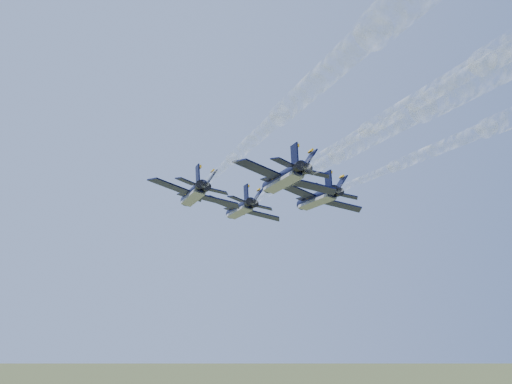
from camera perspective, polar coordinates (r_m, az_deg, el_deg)
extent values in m
cylinder|color=black|center=(110.53, -1.42, -1.49)|extent=(3.36, 14.63, 2.27)
cone|color=black|center=(118.88, -2.41, -2.11)|extent=(2.48, 3.01, 2.27)
ellipsoid|color=black|center=(114.23, -1.78, -1.48)|extent=(1.46, 2.71, 1.14)
cube|color=gray|center=(110.39, -1.51, -1.84)|extent=(2.69, 13.11, 0.89)
cube|color=black|center=(109.03, -3.15, -0.91)|extent=(7.05, 5.59, 1.81)
cube|color=#E5A30C|center=(110.85, -3.34, -1.00)|extent=(5.71, 2.64, 1.80)
cube|color=black|center=(110.43, 0.49, -2.04)|extent=(6.84, 4.86, 1.81)
cube|color=#E5A30C|center=(112.23, 0.25, -2.12)|extent=(5.93, 1.79, 1.80)
cube|color=black|center=(103.47, -1.70, -0.55)|extent=(3.28, 2.81, 0.87)
cube|color=black|center=(104.39, 0.67, -1.29)|extent=(3.19, 2.51, 0.87)
cube|color=black|center=(104.80, -0.88, -0.05)|extent=(0.52, 2.42, 2.85)
cube|color=black|center=(105.17, 0.07, -0.35)|extent=(1.86, 2.53, 2.49)
cylinder|color=black|center=(103.05, -0.67, -0.84)|extent=(1.56, 1.42, 1.47)
cylinder|color=black|center=(103.25, -0.16, -1.00)|extent=(1.56, 1.42, 1.47)
cylinder|color=black|center=(96.55, -5.55, -0.16)|extent=(3.36, 14.63, 2.27)
cone|color=black|center=(105.00, -6.35, -0.96)|extent=(2.48, 3.01, 2.27)
ellipsoid|color=black|center=(100.29, -5.82, -0.20)|extent=(1.46, 2.71, 1.14)
cube|color=gray|center=(96.41, -5.66, -0.56)|extent=(2.69, 13.11, 0.89)
cube|color=black|center=(95.33, -7.60, 0.53)|extent=(7.05, 5.59, 1.81)
cube|color=#E5A30C|center=(97.17, -7.73, 0.39)|extent=(5.71, 2.64, 1.80)
cube|color=black|center=(96.18, -3.38, -0.79)|extent=(6.84, 4.86, 1.81)
cube|color=#E5A30C|center=(98.00, -3.58, -0.90)|extent=(5.93, 1.79, 1.80)
cube|color=black|center=(89.60, -6.20, 1.03)|extent=(3.28, 2.81, 0.87)
cube|color=black|center=(90.15, -3.42, 0.16)|extent=(3.19, 2.51, 0.87)
cube|color=black|center=(90.84, -5.19, 1.58)|extent=(0.52, 2.42, 2.85)
cube|color=black|center=(91.06, -4.08, 1.23)|extent=(1.86, 2.53, 2.49)
cylinder|color=black|center=(89.02, -5.04, 0.71)|extent=(1.56, 1.42, 1.47)
cylinder|color=black|center=(89.14, -4.44, 0.52)|extent=(1.56, 1.42, 1.47)
cylinder|color=black|center=(100.45, 5.46, -0.55)|extent=(3.36, 14.63, 2.27)
cone|color=black|center=(108.50, 3.85, -1.30)|extent=(2.48, 3.01, 2.27)
ellipsoid|color=black|center=(104.03, 4.81, -0.58)|extent=(1.46, 2.71, 1.14)
cube|color=gray|center=(100.27, 5.37, -0.94)|extent=(2.69, 13.11, 0.89)
cube|color=black|center=(98.57, 3.65, 0.10)|extent=(7.05, 5.59, 1.81)
cube|color=#E5A30C|center=(100.33, 3.33, -0.02)|extent=(5.71, 2.64, 1.80)
cube|color=black|center=(100.78, 7.54, -1.15)|extent=(6.84, 4.86, 1.81)
cube|color=#E5A30C|center=(102.50, 7.16, -1.25)|extent=(5.93, 1.79, 1.80)
cube|color=black|center=(93.40, 5.66, 0.55)|extent=(3.28, 2.81, 0.87)
cube|color=black|center=(94.84, 8.19, -0.28)|extent=(3.19, 2.51, 0.87)
cube|color=black|center=(94.93, 6.45, 1.09)|extent=(0.52, 2.42, 2.85)
cube|color=black|center=(95.51, 7.46, 0.75)|extent=(1.86, 2.53, 2.49)
cylinder|color=black|center=(93.22, 6.82, 0.24)|extent=(1.56, 1.42, 1.47)
cylinder|color=black|center=(93.53, 7.37, 0.06)|extent=(1.56, 1.42, 1.47)
cylinder|color=black|center=(84.57, 2.46, 1.25)|extent=(3.36, 14.63, 2.27)
cone|color=black|center=(92.72, 0.85, 0.22)|extent=(2.48, 3.01, 2.27)
ellipsoid|color=black|center=(88.21, 1.83, 1.15)|extent=(1.46, 2.71, 1.14)
cube|color=gray|center=(84.38, 2.35, 0.80)|extent=(2.69, 13.11, 0.89)
cube|color=black|center=(82.91, 0.25, 2.07)|extent=(7.05, 5.59, 1.81)
cube|color=#E5A30C|center=(84.70, -0.06, 1.88)|extent=(5.71, 2.64, 1.80)
cube|color=black|center=(84.69, 4.95, 0.54)|extent=(6.84, 4.86, 1.81)
cube|color=#E5A30C|center=(86.44, 4.55, 0.38)|extent=(5.93, 1.79, 1.80)
cube|color=black|center=(77.59, 2.44, 2.75)|extent=(3.28, 2.81, 0.87)
cube|color=black|center=(78.77, 5.53, 1.72)|extent=(3.19, 2.51, 0.87)
cube|color=black|center=(79.08, 3.45, 3.35)|extent=(0.52, 2.42, 2.85)
cube|color=black|center=(79.55, 4.68, 2.93)|extent=(1.86, 2.53, 2.49)
cylinder|color=black|center=(77.28, 3.83, 2.38)|extent=(1.56, 1.42, 1.47)
cylinder|color=black|center=(77.54, 4.50, 2.16)|extent=(1.56, 1.42, 1.47)
cylinder|color=white|center=(94.39, 1.03, 0.03)|extent=(2.65, 19.30, 1.20)
cylinder|color=white|center=(77.45, 4.78, 2.35)|extent=(3.11, 19.33, 1.66)
cylinder|color=white|center=(61.22, 10.59, 5.92)|extent=(3.64, 19.37, 2.19)
cylinder|color=white|center=(46.45, 20.52, 11.73)|extent=(4.25, 19.42, 2.81)
cylinder|color=white|center=(80.21, -3.51, 1.90)|extent=(2.65, 19.30, 1.20)
cylinder|color=white|center=(63.02, -0.15, 5.27)|extent=(3.11, 19.33, 1.66)
cylinder|color=white|center=(46.59, 5.76, 11.04)|extent=(3.64, 19.37, 2.19)
cylinder|color=white|center=(85.08, 9.46, 1.31)|extent=(2.65, 19.30, 1.20)
cylinder|color=white|center=(69.41, 15.70, 4.20)|extent=(3.11, 19.33, 1.66)
cylinder|color=white|center=(69.02, 6.72, 3.96)|extent=(2.65, 19.30, 1.20)
cylinder|color=white|center=(53.29, 14.07, 8.52)|extent=(3.11, 19.33, 1.66)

